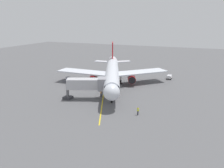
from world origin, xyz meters
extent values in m
plane|color=#565659|center=(0.00, 0.00, 0.00)|extent=(220.00, 220.00, 0.00)
cube|color=yellow|center=(0.13, 6.94, 0.01)|extent=(15.16, 37.19, 0.01)
cylinder|color=silver|center=(0.13, 0.94, 4.10)|extent=(16.22, 32.96, 3.80)
ellipsoid|color=silver|center=(-6.67, 17.82, 4.10)|extent=(4.84, 5.06, 3.61)
cone|color=silver|center=(7.04, -16.22, 4.10)|extent=(4.29, 4.06, 3.42)
cube|color=black|center=(-6.15, 16.53, 4.65)|extent=(3.59, 2.69, 0.90)
cube|color=silver|center=(-6.39, -5.70, 3.50)|extent=(15.89, 15.57, 0.36)
cylinder|color=red|center=(-4.88, -2.15, 2.00)|extent=(3.40, 4.01, 2.30)
cylinder|color=black|center=(-5.53, -0.53, 2.00)|extent=(2.02, 0.97, 2.10)
cube|color=silver|center=(9.42, 0.67, 3.50)|extent=(17.06, 5.22, 0.36)
cylinder|color=red|center=(5.88, 2.18, 2.00)|extent=(3.40, 4.01, 2.30)
cylinder|color=black|center=(5.23, 3.80, 2.00)|extent=(2.02, 0.97, 2.10)
cube|color=red|center=(5.92, -13.44, 7.90)|extent=(2.13, 4.59, 7.20)
cube|color=silver|center=(2.84, -14.35, 4.70)|extent=(6.45, 5.95, 0.24)
cube|color=silver|center=(8.77, -11.96, 4.70)|extent=(6.55, 2.83, 0.24)
cylinder|color=slate|center=(-4.92, 13.46, 1.73)|extent=(0.24, 0.24, 2.77)
cylinder|color=black|center=(-4.92, 13.46, 0.35)|extent=(0.68, 0.82, 0.70)
cylinder|color=slate|center=(-1.16, -2.81, 1.94)|extent=(0.24, 0.24, 2.77)
cylinder|color=black|center=(-1.16, -2.81, 0.55)|extent=(0.83, 1.19, 1.10)
cylinder|color=slate|center=(3.66, -0.87, 1.94)|extent=(0.24, 0.24, 2.77)
cylinder|color=black|center=(3.66, -0.87, 0.55)|extent=(0.83, 1.19, 1.10)
cube|color=#B7B7BC|center=(2.05, 13.57, 3.90)|extent=(9.32, 5.77, 2.50)
cube|color=gray|center=(-2.13, 11.89, 3.90)|extent=(3.79, 4.01, 3.00)
cylinder|color=slate|center=(6.22, 15.25, 1.95)|extent=(0.70, 0.70, 3.90)
cube|color=#333338|center=(6.22, 15.25, 0.30)|extent=(2.00, 2.00, 0.60)
cylinder|color=#23232D|center=(-12.68, 18.11, 0.44)|extent=(0.26, 0.26, 0.88)
cube|color=#D8EA19|center=(-12.68, 18.11, 1.18)|extent=(0.41, 0.28, 0.60)
cube|color=silver|center=(-12.68, 18.11, 1.18)|extent=(0.43, 0.30, 0.10)
sphere|color=#9E7051|center=(-12.68, 18.11, 1.60)|extent=(0.22, 0.22, 0.22)
cylinder|color=#23232D|center=(-0.66, 10.57, 0.44)|extent=(0.26, 0.26, 0.88)
cube|color=orange|center=(-0.66, 10.57, 1.18)|extent=(0.44, 0.44, 0.60)
cube|color=silver|center=(-0.66, 10.57, 1.18)|extent=(0.46, 0.46, 0.10)
sphere|color=tan|center=(-0.66, 10.57, 1.60)|extent=(0.22, 0.22, 0.22)
cylinder|color=#23232D|center=(2.04, -5.48, 0.44)|extent=(0.26, 0.26, 0.88)
cube|color=orange|center=(2.04, -5.48, 1.18)|extent=(0.34, 0.43, 0.60)
cube|color=silver|center=(2.04, -5.48, 1.18)|extent=(0.36, 0.46, 0.10)
sphere|color=tan|center=(2.04, -5.48, 1.60)|extent=(0.22, 0.22, 0.22)
cube|color=#2D3899|center=(15.49, 1.13, 0.56)|extent=(2.61, 2.94, 0.24)
cube|color=silver|center=(15.49, 1.13, 1.23)|extent=(2.61, 2.94, 0.08)
cylinder|color=slate|center=(14.30, 1.79, 0.96)|extent=(0.06, 0.06, 0.55)
cylinder|color=slate|center=(15.33, 2.48, 0.96)|extent=(0.06, 0.06, 0.55)
cylinder|color=slate|center=(15.64, -0.21, 0.96)|extent=(0.06, 0.06, 0.55)
cylinder|color=slate|center=(16.67, 0.48, 0.96)|extent=(0.06, 0.06, 0.55)
cylinder|color=black|center=(14.42, 1.56, 0.22)|extent=(0.45, 0.50, 0.44)
cylinder|color=black|center=(15.50, 2.28, 0.22)|extent=(0.45, 0.50, 0.44)
cylinder|color=black|center=(15.48, -0.02, 0.22)|extent=(0.45, 0.50, 0.44)
cylinder|color=black|center=(16.56, 0.71, 0.22)|extent=(0.45, 0.50, 0.44)
cube|color=white|center=(-14.27, -14.21, 0.56)|extent=(1.46, 2.63, 0.24)
cube|color=silver|center=(-14.27, -14.21, 1.23)|extent=(1.46, 2.63, 0.08)
cylinder|color=slate|center=(-14.92, -13.03, 0.96)|extent=(0.06, 0.06, 0.55)
cylinder|color=slate|center=(-13.68, -13.00, 0.96)|extent=(0.06, 0.06, 0.55)
cylinder|color=slate|center=(-14.87, -15.43, 0.96)|extent=(0.06, 0.06, 0.55)
cylinder|color=slate|center=(-13.63, -15.40, 0.96)|extent=(0.06, 0.06, 0.55)
cylinder|color=black|center=(-14.95, -13.28, 0.22)|extent=(0.26, 0.45, 0.44)
cylinder|color=black|center=(-13.65, -13.25, 0.22)|extent=(0.26, 0.45, 0.44)
cylinder|color=black|center=(-14.90, -15.18, 0.22)|extent=(0.26, 0.45, 0.44)
cylinder|color=black|center=(-13.60, -15.15, 0.22)|extent=(0.26, 0.45, 0.44)
cube|color=yellow|center=(5.84, -11.35, 0.62)|extent=(2.20, 2.60, 0.60)
cube|color=black|center=(5.25, -9.86, 1.52)|extent=(2.21, 3.82, 1.61)
cylinder|color=black|center=(4.81, -10.52, 0.32)|extent=(0.47, 0.69, 0.64)
cylinder|color=black|center=(6.02, -10.04, 0.32)|extent=(0.47, 0.69, 0.64)
cylinder|color=black|center=(5.36, -11.91, 0.32)|extent=(0.47, 0.69, 0.64)
cylinder|color=black|center=(6.57, -11.44, 0.32)|extent=(0.47, 0.69, 0.64)
camera|label=1|loc=(-23.85, 59.13, 18.80)|focal=35.41mm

